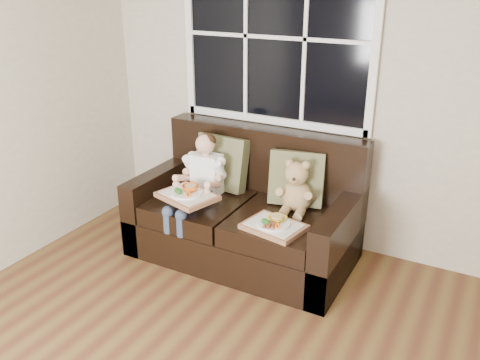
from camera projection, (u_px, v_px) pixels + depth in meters
The scene contains 9 objects.
room_walls at pixel (157, 152), 1.58m from camera, with size 4.52×5.02×2.71m.
window_back at pixel (275, 37), 3.90m from camera, with size 1.62×0.04×1.37m.
loveseat at pixel (247, 217), 4.03m from camera, with size 1.70×0.92×0.96m.
pillow_left at pixel (222, 163), 4.15m from camera, with size 0.45×0.22×0.45m.
pillow_right at pixel (297, 178), 3.87m from camera, with size 0.45×0.28×0.43m.
child at pixel (200, 178), 3.97m from camera, with size 0.34×0.58×0.78m.
teddy_bear at pixel (296, 190), 3.77m from camera, with size 0.27×0.33×0.42m.
tray_left at pixel (187, 195), 3.78m from camera, with size 0.49×0.42×0.10m.
tray_right at pixel (274, 225), 3.53m from camera, with size 0.45×0.38×0.09m.
Camera 1 is at (0.93, -1.19, 2.11)m, focal length 38.00 mm.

